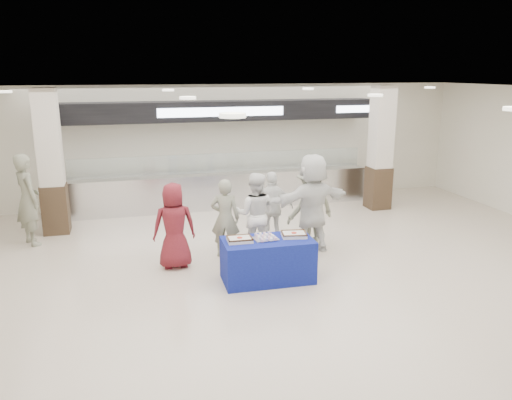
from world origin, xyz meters
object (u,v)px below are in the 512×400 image
object	(u,v)px
chef_short	(272,208)
civilian_white	(312,203)
display_table	(268,260)
sheet_cake_left	(240,239)
cupcake_tray	(266,237)
civilian_maroon	(174,226)
sheet_cake_right	(294,234)
soldier_b	(311,207)
soldier_a	(225,218)
chef_tall	(255,214)
soldier_bg	(28,200)

from	to	relation	value
chef_short	civilian_white	xyz separation A→B (m)	(0.62, -0.66, 0.23)
display_table	sheet_cake_left	xyz separation A→B (m)	(-0.49, 0.03, 0.42)
sheet_cake_left	chef_short	bearing A→B (deg)	58.02
chef_short	civilian_white	distance (m)	0.93
cupcake_tray	civilian_maroon	bearing A→B (deg)	145.37
civilian_white	chef_short	bearing A→B (deg)	-59.05
sheet_cake_right	soldier_b	distance (m)	1.71
sheet_cake_left	soldier_a	xyz separation A→B (m)	(0.02, 1.33, -0.02)
sheet_cake_left	cupcake_tray	xyz separation A→B (m)	(0.46, 0.01, -0.01)
sheet_cake_left	cupcake_tray	distance (m)	0.46
soldier_b	civilian_maroon	bearing A→B (deg)	-5.63
sheet_cake_right	chef_tall	distance (m)	1.33
sheet_cake_left	sheet_cake_right	world-z (taller)	sheet_cake_right
sheet_cake_right	soldier_a	size ratio (longest dim) A/B	0.30
chef_tall	sheet_cake_left	bearing A→B (deg)	84.84
chef_short	soldier_b	bearing A→B (deg)	153.94
civilian_white	chef_tall	bearing A→B (deg)	-18.96
chef_tall	cupcake_tray	bearing A→B (deg)	103.56
soldier_a	soldier_bg	bearing A→B (deg)	-4.81
cupcake_tray	civilian_maroon	xyz separation A→B (m)	(-1.45, 1.00, 0.02)
display_table	soldier_b	bearing A→B (deg)	49.24
chef_tall	soldier_bg	bearing A→B (deg)	-1.92
display_table	chef_short	size ratio (longest dim) A/B	1.01
civilian_maroon	chef_short	xyz separation A→B (m)	(2.12, 0.79, -0.03)
sheet_cake_left	display_table	bearing A→B (deg)	-3.51
cupcake_tray	civilian_maroon	world-z (taller)	civilian_maroon
cupcake_tray	chef_tall	distance (m)	1.28
cupcake_tray	soldier_a	world-z (taller)	soldier_a
soldier_a	chef_tall	size ratio (longest dim) A/B	0.94
civilian_maroon	soldier_b	xyz separation A→B (m)	(2.84, 0.46, 0.04)
sheet_cake_right	cupcake_tray	world-z (taller)	sheet_cake_right
display_table	soldier_b	world-z (taller)	soldier_b
chef_short	soldier_b	distance (m)	0.80
chef_short	soldier_a	bearing A→B (deg)	22.49
display_table	civilian_maroon	distance (m)	1.86
soldier_b	civilian_white	distance (m)	0.37
civilian_maroon	soldier_bg	distance (m)	3.47
display_table	soldier_b	size ratio (longest dim) A/B	0.92
soldier_b	soldier_bg	world-z (taller)	soldier_bg
civilian_white	display_table	bearing A→B (deg)	30.76
soldier_a	soldier_b	size ratio (longest dim) A/B	0.92
chef_tall	chef_short	xyz separation A→B (m)	(0.52, 0.53, -0.06)
sheet_cake_left	cupcake_tray	bearing A→B (deg)	1.45
sheet_cake_left	civilian_white	size ratio (longest dim) A/B	0.21
sheet_cake_left	chef_tall	size ratio (longest dim) A/B	0.26
sheet_cake_left	soldier_b	bearing A→B (deg)	38.44
soldier_b	civilian_white	size ratio (longest dim) A/B	0.84
cupcake_tray	civilian_white	bearing A→B (deg)	41.51
soldier_a	soldier_b	bearing A→B (deg)	-155.50
cupcake_tray	civilian_white	size ratio (longest dim) A/B	0.21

